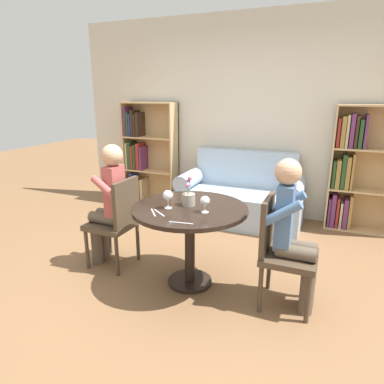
% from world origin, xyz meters
% --- Properties ---
extents(ground_plane, '(16.00, 16.00, 0.00)m').
position_xyz_m(ground_plane, '(0.00, 0.00, 0.00)').
color(ground_plane, brown).
extents(back_wall, '(5.20, 0.05, 2.70)m').
position_xyz_m(back_wall, '(0.00, 2.16, 1.35)').
color(back_wall, beige).
rests_on(back_wall, ground_plane).
extents(round_table, '(1.00, 1.00, 0.73)m').
position_xyz_m(round_table, '(0.00, 0.00, 0.60)').
color(round_table, black).
rests_on(round_table, ground_plane).
extents(couch, '(1.62, 0.80, 0.92)m').
position_xyz_m(couch, '(0.00, 1.74, 0.31)').
color(couch, '#9EB2C6').
rests_on(couch, ground_plane).
extents(bookshelf_left, '(0.84, 0.28, 1.55)m').
position_xyz_m(bookshelf_left, '(-1.61, 2.01, 0.74)').
color(bookshelf_left, tan).
rests_on(bookshelf_left, ground_plane).
extents(bookshelf_right, '(0.84, 0.28, 1.55)m').
position_xyz_m(bookshelf_right, '(1.38, 2.00, 0.76)').
color(bookshelf_right, tan).
rests_on(bookshelf_right, ground_plane).
extents(chair_left, '(0.43, 0.43, 0.90)m').
position_xyz_m(chair_left, '(-0.78, 0.04, 0.49)').
color(chair_left, '#473828').
rests_on(chair_left, ground_plane).
extents(chair_right, '(0.42, 0.42, 0.90)m').
position_xyz_m(chair_right, '(0.78, -0.01, 0.49)').
color(chair_right, '#473828').
rests_on(chair_right, ground_plane).
extents(person_left, '(0.42, 0.35, 1.22)m').
position_xyz_m(person_left, '(-0.87, 0.04, 0.65)').
color(person_left, brown).
rests_on(person_left, ground_plane).
extents(person_right, '(0.42, 0.34, 1.21)m').
position_xyz_m(person_right, '(0.87, -0.01, 0.65)').
color(person_right, brown).
rests_on(person_right, ground_plane).
extents(wine_glass_left, '(0.09, 0.09, 0.16)m').
position_xyz_m(wine_glass_left, '(-0.16, -0.10, 0.84)').
color(wine_glass_left, white).
rests_on(wine_glass_left, round_table).
extents(wine_glass_right, '(0.08, 0.08, 0.14)m').
position_xyz_m(wine_glass_right, '(0.17, -0.08, 0.83)').
color(wine_glass_right, white).
rests_on(wine_glass_right, round_table).
extents(flower_vase, '(0.12, 0.12, 0.26)m').
position_xyz_m(flower_vase, '(-0.03, 0.04, 0.80)').
color(flower_vase, '#9E9384').
rests_on(flower_vase, round_table).
extents(knife_left_setting, '(0.16, 0.12, 0.00)m').
position_xyz_m(knife_left_setting, '(-0.17, -0.24, 0.73)').
color(knife_left_setting, silver).
rests_on(knife_left_setting, round_table).
extents(fork_left_setting, '(0.19, 0.04, 0.00)m').
position_xyz_m(fork_left_setting, '(0.08, -0.37, 0.73)').
color(fork_left_setting, silver).
rests_on(fork_left_setting, round_table).
extents(knife_right_setting, '(0.13, 0.16, 0.00)m').
position_xyz_m(knife_right_setting, '(-0.22, -0.25, 0.73)').
color(knife_right_setting, silver).
rests_on(knife_right_setting, round_table).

